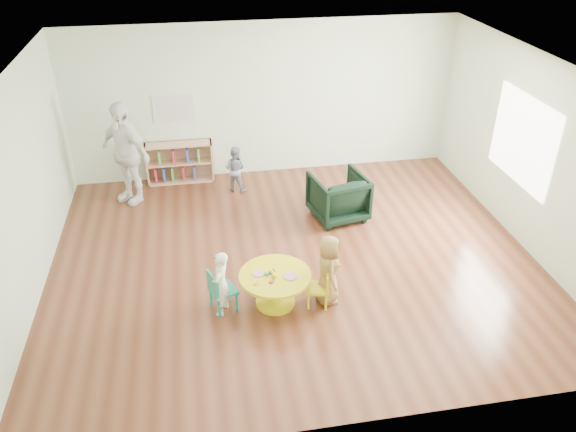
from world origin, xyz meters
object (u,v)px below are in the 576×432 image
object	(u,v)px
kid_chair_right	(321,287)
kid_chair_left	(220,290)
bookshelf	(179,162)
toddler	(235,169)
armchair	(338,197)
child_right	(328,270)
child_left	(221,284)
adult_caretaker	(125,153)
activity_table	(275,284)

from	to	relation	value
kid_chair_right	kid_chair_left	bearing A→B (deg)	99.48
bookshelf	toddler	size ratio (longest dim) A/B	1.43
kid_chair_right	armchair	distance (m)	2.28
child_right	kid_chair_left	bearing A→B (deg)	88.80
kid_chair_left	child_right	world-z (taller)	child_right
kid_chair_left	child_right	distance (m)	1.40
kid_chair_right	child_right	world-z (taller)	child_right
kid_chair_right	child_right	xyz separation A→B (m)	(0.10, 0.07, 0.21)
kid_chair_left	child_left	distance (m)	0.15
toddler	kid_chair_right	bearing A→B (deg)	132.05
bookshelf	adult_caretaker	world-z (taller)	adult_caretaker
armchair	child_left	xyz separation A→B (m)	(-2.04, -2.08, 0.07)
kid_chair_right	bookshelf	xyz separation A→B (m)	(-1.77, 3.95, 0.09)
child_left	kid_chair_right	bearing A→B (deg)	111.14
toddler	adult_caretaker	size ratio (longest dim) A/B	0.47
kid_chair_right	bookshelf	size ratio (longest dim) A/B	0.43
kid_chair_left	adult_caretaker	xyz separation A→B (m)	(-1.32, 3.22, 0.58)
child_left	armchair	bearing A→B (deg)	159.78
armchair	toddler	xyz separation A→B (m)	(-1.56, 1.24, 0.04)
kid_chair_right	toddler	bearing A→B (deg)	27.93
armchair	child_left	size ratio (longest dim) A/B	0.93
kid_chair_right	armchair	size ratio (longest dim) A/B	0.62
bookshelf	activity_table	bearing A→B (deg)	-72.73
child_left	toddler	world-z (taller)	child_left
activity_table	adult_caretaker	size ratio (longest dim) A/B	0.52
activity_table	armchair	bearing A→B (deg)	56.36
kid_chair_left	adult_caretaker	distance (m)	3.53
toddler	adult_caretaker	xyz separation A→B (m)	(-1.82, -0.04, 0.47)
child_left	adult_caretaker	bearing A→B (deg)	-133.44
kid_chair_left	kid_chair_right	bearing A→B (deg)	64.00
kid_chair_left	armchair	world-z (taller)	armchair
kid_chair_right	toddler	size ratio (longest dim) A/B	0.62
kid_chair_left	bookshelf	bearing A→B (deg)	166.53
bookshelf	child_right	bearing A→B (deg)	-64.22
kid_chair_left	child_right	bearing A→B (deg)	67.28
activity_table	kid_chair_left	size ratio (longest dim) A/B	1.61
armchair	adult_caretaker	distance (m)	3.62
bookshelf	adult_caretaker	size ratio (longest dim) A/B	0.68
child_right	armchair	bearing A→B (deg)	-16.94
activity_table	kid_chair_right	bearing A→B (deg)	-11.57
child_right	bookshelf	bearing A→B (deg)	26.65
armchair	toddler	world-z (taller)	toddler
armchair	bookshelf	bearing A→B (deg)	-46.77
activity_table	bookshelf	distance (m)	4.01
activity_table	child_left	size ratio (longest dim) A/B	1.04
kid_chair_right	toddler	world-z (taller)	toddler
kid_chair_left	child_right	xyz separation A→B (m)	(1.39, -0.05, 0.18)
child_right	adult_caretaker	xyz separation A→B (m)	(-2.71, 3.27, 0.40)
activity_table	bookshelf	xyz separation A→B (m)	(-1.19, 3.83, 0.04)
child_left	adult_caretaker	size ratio (longest dim) A/B	0.51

